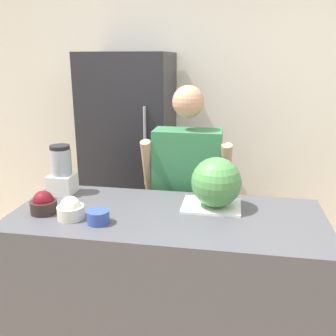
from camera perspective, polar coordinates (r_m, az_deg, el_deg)
The scene contains 10 objects.
wall_back at distance 3.59m, azimuth 4.65°, elevation 8.94°, with size 8.00×0.06×2.60m.
counter_island at distance 2.28m, azimuth -0.17°, elevation -17.99°, with size 1.70×0.73×0.95m.
refrigerator at distance 3.41m, azimuth -5.76°, elevation 1.74°, with size 0.74×0.68×1.81m.
person at distance 2.60m, azimuth 2.87°, elevation -5.10°, with size 0.59×0.26×1.60m.
cutting_board at distance 2.16m, azimuth 6.63°, elevation -5.72°, with size 0.33×0.26×0.01m.
watermelon at distance 2.09m, azimuth 7.36°, elevation -2.17°, with size 0.28×0.28×0.28m.
bowl_cherries at distance 2.16m, azimuth -18.44°, elevation -5.20°, with size 0.14×0.14×0.13m.
bowl_cream at distance 2.05m, azimuth -14.62°, elevation -6.12°, with size 0.14×0.14×0.12m.
bowl_small_blue at distance 1.96m, azimuth -10.59°, elevation -7.35°, with size 0.11×0.11×0.07m.
blender at distance 2.41m, azimuth -15.91°, elevation -0.51°, with size 0.15×0.15×0.31m.
Camera 1 is at (0.33, -1.49, 1.76)m, focal length 40.00 mm.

